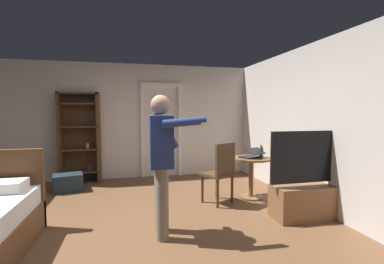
{
  "coord_description": "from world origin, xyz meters",
  "views": [
    {
      "loc": [
        0.0,
        -3.28,
        1.48
      ],
      "look_at": [
        0.83,
        0.25,
        1.21
      ],
      "focal_mm": 25.36,
      "sensor_mm": 36.0,
      "label": 1
    }
  ],
  "objects_px": {
    "person_blue_shirt": "(161,155)",
    "suitcase_dark": "(68,183)",
    "tv_flatscreen": "(309,192)",
    "bookshelf": "(80,135)",
    "side_table": "(251,171)",
    "laptop": "(252,155)",
    "bottle_on_table": "(261,152)",
    "wooden_chair": "(221,170)"
  },
  "relations": [
    {
      "from": "bookshelf",
      "to": "side_table",
      "type": "xyz_separation_m",
      "value": [
        3.02,
        -1.78,
        -0.53
      ]
    },
    {
      "from": "bottle_on_table",
      "to": "suitcase_dark",
      "type": "height_order",
      "value": "bottle_on_table"
    },
    {
      "from": "tv_flatscreen",
      "to": "suitcase_dark",
      "type": "bearing_deg",
      "value": 149.04
    },
    {
      "from": "laptop",
      "to": "suitcase_dark",
      "type": "relative_size",
      "value": 0.83
    },
    {
      "from": "suitcase_dark",
      "to": "bookshelf",
      "type": "bearing_deg",
      "value": 64.45
    },
    {
      "from": "person_blue_shirt",
      "to": "suitcase_dark",
      "type": "xyz_separation_m",
      "value": [
        -1.5,
        2.21,
        -0.81
      ]
    },
    {
      "from": "bookshelf",
      "to": "suitcase_dark",
      "type": "distance_m",
      "value": 1.06
    },
    {
      "from": "tv_flatscreen",
      "to": "wooden_chair",
      "type": "xyz_separation_m",
      "value": [
        -1.03,
        0.81,
        0.19
      ]
    },
    {
      "from": "bookshelf",
      "to": "wooden_chair",
      "type": "bearing_deg",
      "value": -39.1
    },
    {
      "from": "bottle_on_table",
      "to": "wooden_chair",
      "type": "relative_size",
      "value": 0.23
    },
    {
      "from": "person_blue_shirt",
      "to": "bottle_on_table",
      "type": "bearing_deg",
      "value": 28.54
    },
    {
      "from": "bookshelf",
      "to": "tv_flatscreen",
      "type": "relative_size",
      "value": 1.53
    },
    {
      "from": "wooden_chair",
      "to": "suitcase_dark",
      "type": "xyz_separation_m",
      "value": [
        -2.54,
        1.33,
        -0.39
      ]
    },
    {
      "from": "bookshelf",
      "to": "bottle_on_table",
      "type": "height_order",
      "value": "bookshelf"
    },
    {
      "from": "bottle_on_table",
      "to": "person_blue_shirt",
      "type": "distance_m",
      "value": 2.05
    },
    {
      "from": "tv_flatscreen",
      "to": "suitcase_dark",
      "type": "relative_size",
      "value": 2.42
    },
    {
      "from": "tv_flatscreen",
      "to": "person_blue_shirt",
      "type": "bearing_deg",
      "value": -177.99
    },
    {
      "from": "bottle_on_table",
      "to": "person_blue_shirt",
      "type": "height_order",
      "value": "person_blue_shirt"
    },
    {
      "from": "person_blue_shirt",
      "to": "suitcase_dark",
      "type": "distance_m",
      "value": 2.79
    },
    {
      "from": "bookshelf",
      "to": "tv_flatscreen",
      "type": "height_order",
      "value": "bookshelf"
    },
    {
      "from": "side_table",
      "to": "wooden_chair",
      "type": "distance_m",
      "value": 0.64
    },
    {
      "from": "side_table",
      "to": "bottle_on_table",
      "type": "height_order",
      "value": "bottle_on_table"
    },
    {
      "from": "suitcase_dark",
      "to": "side_table",
      "type": "bearing_deg",
      "value": -33.46
    },
    {
      "from": "suitcase_dark",
      "to": "laptop",
      "type": "bearing_deg",
      "value": -34.18
    },
    {
      "from": "bookshelf",
      "to": "laptop",
      "type": "bearing_deg",
      "value": -31.18
    },
    {
      "from": "laptop",
      "to": "wooden_chair",
      "type": "xyz_separation_m",
      "value": [
        -0.6,
        -0.14,
        -0.21
      ]
    },
    {
      "from": "laptop",
      "to": "bottle_on_table",
      "type": "relative_size",
      "value": 1.87
    },
    {
      "from": "bottle_on_table",
      "to": "wooden_chair",
      "type": "distance_m",
      "value": 0.8
    },
    {
      "from": "bookshelf",
      "to": "bottle_on_table",
      "type": "xyz_separation_m",
      "value": [
        3.16,
        -1.86,
        -0.21
      ]
    },
    {
      "from": "tv_flatscreen",
      "to": "side_table",
      "type": "xyz_separation_m",
      "value": [
        -0.41,
        0.98,
        0.12
      ]
    },
    {
      "from": "side_table",
      "to": "suitcase_dark",
      "type": "relative_size",
      "value": 1.38
    },
    {
      "from": "person_blue_shirt",
      "to": "suitcase_dark",
      "type": "bearing_deg",
      "value": 124.08
    },
    {
      "from": "laptop",
      "to": "bookshelf",
      "type": "bearing_deg",
      "value": 148.82
    },
    {
      "from": "bottle_on_table",
      "to": "person_blue_shirt",
      "type": "xyz_separation_m",
      "value": [
        -1.8,
        -0.98,
        0.18
      ]
    },
    {
      "from": "tv_flatscreen",
      "to": "bookshelf",
      "type": "bearing_deg",
      "value": 141.17
    },
    {
      "from": "bookshelf",
      "to": "person_blue_shirt",
      "type": "relative_size",
      "value": 1.12
    },
    {
      "from": "wooden_chair",
      "to": "suitcase_dark",
      "type": "distance_m",
      "value": 2.9
    },
    {
      "from": "person_blue_shirt",
      "to": "bookshelf",
      "type": "bearing_deg",
      "value": 115.66
    },
    {
      "from": "side_table",
      "to": "bottle_on_table",
      "type": "bearing_deg",
      "value": -29.74
    },
    {
      "from": "tv_flatscreen",
      "to": "suitcase_dark",
      "type": "distance_m",
      "value": 4.17
    },
    {
      "from": "laptop",
      "to": "bottle_on_table",
      "type": "bearing_deg",
      "value": -14.65
    },
    {
      "from": "side_table",
      "to": "laptop",
      "type": "relative_size",
      "value": 1.66
    }
  ]
}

